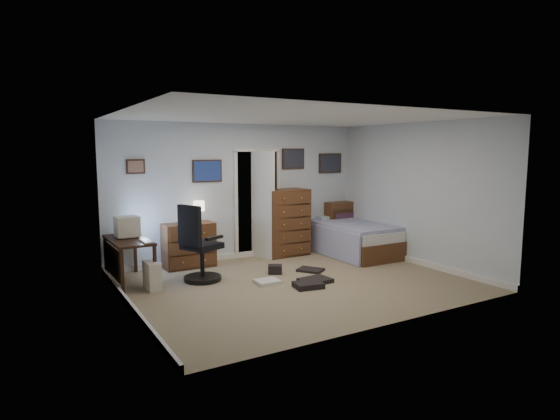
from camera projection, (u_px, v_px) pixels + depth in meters
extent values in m
cube|color=tan|center=(297.00, 283.00, 7.16)|extent=(5.00, 4.00, 0.02)
cube|color=black|center=(128.00, 240.00, 7.12)|extent=(0.57, 1.18, 0.04)
cube|color=black|center=(122.00, 272.00, 6.58)|extent=(0.05, 0.05, 0.64)
cube|color=black|center=(155.00, 267.00, 6.82)|extent=(0.05, 0.05, 0.64)
cube|color=black|center=(106.00, 257.00, 7.51)|extent=(0.05, 0.05, 0.64)
cube|color=black|center=(135.00, 253.00, 7.75)|extent=(0.05, 0.05, 0.64)
cube|color=black|center=(112.00, 261.00, 7.03)|extent=(0.05, 1.08, 0.45)
cube|color=beige|center=(127.00, 226.00, 7.24)|extent=(0.35, 0.33, 0.31)
cube|color=#8CB2F2|center=(138.00, 225.00, 7.33)|extent=(0.02, 0.25, 0.20)
cube|color=beige|center=(127.00, 237.00, 7.26)|extent=(0.23, 0.23, 0.02)
cube|color=beige|center=(146.00, 241.00, 6.91)|extent=(0.14, 0.36, 0.02)
cube|color=beige|center=(152.00, 276.00, 6.81)|extent=(0.19, 0.38, 0.40)
cube|color=black|center=(159.00, 275.00, 6.86)|extent=(0.01, 0.27, 0.31)
cylinder|color=black|center=(203.00, 278.00, 7.29)|extent=(0.77, 0.77, 0.07)
cylinder|color=black|center=(202.00, 263.00, 7.26)|extent=(0.09, 0.09, 0.45)
cube|color=black|center=(202.00, 246.00, 7.22)|extent=(0.65, 0.65, 0.09)
cube|color=black|center=(189.00, 226.00, 6.98)|extent=(0.24, 0.44, 0.62)
cube|color=black|center=(214.00, 238.00, 7.04)|extent=(0.33, 0.19, 0.04)
cube|color=black|center=(190.00, 234.00, 7.36)|extent=(0.33, 0.19, 0.04)
cube|color=maroon|center=(110.00, 245.00, 7.81)|extent=(0.18, 0.18, 0.88)
cube|color=brown|center=(189.00, 245.00, 8.09)|extent=(0.87, 0.43, 0.77)
cylinder|color=gold|center=(199.00, 222.00, 8.14)|extent=(0.12, 0.12, 0.02)
cylinder|color=gold|center=(199.00, 215.00, 8.12)|extent=(0.02, 0.02, 0.23)
cylinder|color=beige|center=(199.00, 206.00, 8.10)|extent=(0.19, 0.19, 0.17)
cube|color=black|center=(250.00, 202.00, 9.18)|extent=(0.90, 0.60, 2.00)
cube|color=white|center=(236.00, 205.00, 8.67)|extent=(0.06, 0.05, 2.00)
cube|color=white|center=(278.00, 203.00, 9.12)|extent=(0.06, 0.05, 2.00)
cube|color=white|center=(257.00, 150.00, 8.76)|extent=(0.96, 0.05, 0.06)
cube|color=white|center=(258.00, 205.00, 8.78)|extent=(0.31, 0.77, 2.00)
sphere|color=gold|center=(276.00, 205.00, 8.80)|extent=(0.06, 0.06, 0.06)
cube|color=brown|center=(285.00, 222.00, 8.99)|extent=(0.90, 0.56, 1.28)
cube|color=brown|center=(347.00, 223.00, 9.92)|extent=(1.06, 0.30, 0.94)
cube|color=black|center=(350.00, 216.00, 9.83)|extent=(0.97, 0.14, 0.31)
cube|color=maroon|center=(350.00, 218.00, 9.84)|extent=(0.84, 0.16, 0.23)
cube|color=brown|center=(350.00, 244.00, 9.18)|extent=(1.04, 2.05, 0.36)
cube|color=white|center=(350.00, 231.00, 9.14)|extent=(1.00, 2.01, 0.18)
cube|color=#595CA6|center=(354.00, 226.00, 9.04)|extent=(1.10, 1.74, 0.10)
cube|color=#595CA6|center=(331.00, 243.00, 8.81)|extent=(0.06, 1.73, 0.55)
cube|color=#77A9BF|center=(328.00, 218.00, 9.78)|extent=(0.56, 0.39, 0.13)
cube|color=#331E11|center=(136.00, 167.00, 7.69)|extent=(0.30, 0.03, 0.24)
cube|color=brown|center=(136.00, 167.00, 7.67)|extent=(0.25, 0.01, 0.19)
cube|color=#331E11|center=(207.00, 171.00, 8.32)|extent=(0.55, 0.03, 0.40)
cube|color=navy|center=(208.00, 171.00, 8.31)|extent=(0.50, 0.01, 0.35)
cube|color=#331E11|center=(293.00, 159.00, 9.19)|extent=(0.50, 0.03, 0.40)
cube|color=black|center=(294.00, 159.00, 9.18)|extent=(0.45, 0.01, 0.35)
cube|color=#331E11|center=(330.00, 163.00, 9.65)|extent=(0.55, 0.03, 0.40)
cube|color=black|center=(331.00, 163.00, 9.64)|extent=(0.50, 0.01, 0.35)
cube|color=black|center=(275.00, 269.00, 7.68)|extent=(0.29, 0.27, 0.14)
cube|color=black|center=(311.00, 270.00, 7.85)|extent=(0.48, 0.51, 0.04)
cube|color=black|center=(315.00, 280.00, 7.18)|extent=(0.48, 0.39, 0.06)
cube|color=silver|center=(267.00, 282.00, 7.13)|extent=(0.37, 0.32, 0.05)
cube|color=black|center=(308.00, 285.00, 6.90)|extent=(0.45, 0.37, 0.08)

